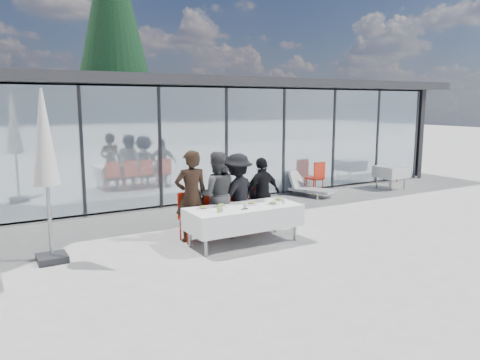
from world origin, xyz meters
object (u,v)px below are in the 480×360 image
at_px(diner_chair_a, 190,214).
at_px(market_umbrella, 45,149).
at_px(plate_d, 278,200).
at_px(spare_chair_a, 387,166).
at_px(plate_c, 251,203).
at_px(diner_chair_c, 236,208).
at_px(lounger, 307,187).
at_px(dining_table, 244,217).
at_px(spare_chair_b, 317,176).
at_px(juice_bottle, 219,209).
at_px(diner_b, 216,195).
at_px(spare_table_right, 391,172).
at_px(diner_chair_b, 215,211).
at_px(diner_c, 237,194).
at_px(conifer_tree, 113,25).
at_px(diner_chair_d, 261,205).
at_px(diner_a, 191,196).
at_px(plate_b, 221,206).
at_px(plate_extra, 273,203).
at_px(plate_a, 203,208).
at_px(folded_eyeglasses, 245,209).
at_px(diner_d, 262,194).

relative_size(diner_chair_a, market_umbrella, 0.33).
distance_m(plate_d, spare_chair_a, 8.13).
bearing_deg(plate_c, diner_chair_c, 87.40).
distance_m(diner_chair_a, lounger, 5.54).
bearing_deg(market_umbrella, dining_table, -12.56).
xyz_separation_m(plate_c, spare_chair_b, (4.39, 3.29, -0.24)).
xyz_separation_m(plate_d, juice_bottle, (-1.55, -0.31, 0.05)).
bearing_deg(lounger, diner_b, -149.85).
bearing_deg(spare_table_right, dining_table, -159.02).
height_order(diner_chair_b, diner_c, diner_c).
bearing_deg(diner_b, conifer_tree, -77.63).
height_order(diner_chair_d, spare_chair_a, same).
bearing_deg(diner_a, diner_chair_b, -165.88).
relative_size(diner_c, spare_table_right, 1.99).
relative_size(plate_b, plate_extra, 1.00).
relative_size(plate_b, spare_chair_b, 0.28).
height_order(plate_a, folded_eyeglasses, plate_a).
bearing_deg(dining_table, plate_d, 6.37).
height_order(diner_a, diner_chair_d, diner_a).
height_order(diner_chair_c, folded_eyeglasses, diner_chair_c).
height_order(diner_chair_d, conifer_tree, conifer_tree).
xyz_separation_m(plate_extra, spare_chair_b, (4.02, 3.52, -0.24)).
bearing_deg(spare_table_right, diner_chair_c, -163.89).
relative_size(plate_a, spare_table_right, 0.32).
bearing_deg(diner_b, diner_d, -161.24).
bearing_deg(market_umbrella, diner_chair_a, -0.43).
bearing_deg(dining_table, conifer_tree, 85.07).
bearing_deg(diner_a, spare_chair_a, -153.58).
bearing_deg(juice_bottle, conifer_tree, 82.24).
relative_size(diner_chair_c, diner_chair_d, 1.00).
xyz_separation_m(diner_chair_c, plate_c, (-0.03, -0.67, 0.24)).
bearing_deg(diner_chair_d, spare_chair_b, 35.07).
relative_size(folded_eyeglasses, conifer_tree, 0.01).
bearing_deg(diner_d, diner_chair_c, -14.16).
xyz_separation_m(diner_d, market_umbrella, (-4.33, 0.09, 1.18)).
bearing_deg(folded_eyeglasses, market_umbrella, 163.43).
bearing_deg(spare_chair_b, spare_table_right, -13.85).
distance_m(diner_chair_c, spare_chair_b, 5.08).
xyz_separation_m(diner_chair_d, plate_c, (-0.65, -0.67, 0.24)).
distance_m(diner_chair_a, plate_extra, 1.68).
xyz_separation_m(diner_a, spare_chair_b, (5.42, 2.69, -0.38)).
bearing_deg(diner_chair_b, plate_a, -133.50).
xyz_separation_m(diner_a, conifer_tree, (1.90, 12.00, 5.07)).
height_order(diner_chair_a, diner_c, diner_c).
height_order(diner_d, juice_bottle, diner_d).
height_order(folded_eyeglasses, spare_chair_a, spare_chair_a).
bearing_deg(diner_c, diner_a, -19.24).
relative_size(plate_extra, market_umbrella, 0.09).
bearing_deg(folded_eyeglasses, lounger, 39.13).
relative_size(diner_b, market_umbrella, 0.60).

